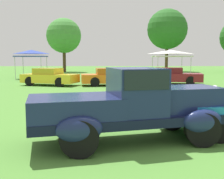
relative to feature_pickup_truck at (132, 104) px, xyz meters
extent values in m
plane|color=#4C8433|center=(0.42, 0.30, -0.87)|extent=(120.00, 120.00, 0.00)
cube|color=black|center=(-0.04, -0.01, -0.31)|extent=(4.70, 2.45, 0.20)
cube|color=navy|center=(1.27, 0.30, 0.07)|extent=(1.87, 1.45, 0.60)
ellipsoid|color=silver|center=(2.10, 0.50, 0.05)|extent=(0.28, 0.54, 0.68)
cube|color=navy|center=(0.08, 0.02, 0.31)|extent=(1.36, 1.59, 1.04)
cube|color=black|center=(0.08, 0.02, 0.61)|extent=(1.28, 1.60, 0.40)
cube|color=navy|center=(-1.27, -0.30, -0.01)|extent=(2.23, 1.82, 0.48)
ellipsoid|color=navy|center=(1.17, 1.02, -0.31)|extent=(0.98, 0.56, 0.52)
ellipsoid|color=navy|center=(1.51, -0.38, -0.31)|extent=(0.98, 0.56, 0.52)
ellipsoid|color=navy|center=(-1.44, 0.40, -0.31)|extent=(0.98, 0.56, 0.52)
ellipsoid|color=navy|center=(-1.10, -1.01, -0.31)|extent=(0.98, 0.56, 0.52)
sphere|color=silver|center=(2.04, 0.94, 0.13)|extent=(0.18, 0.18, 0.18)
cylinder|color=black|center=(1.17, 1.02, -0.49)|extent=(0.76, 0.24, 0.76)
cylinder|color=black|center=(1.51, -0.38, -0.49)|extent=(0.76, 0.24, 0.76)
cylinder|color=black|center=(-1.44, 0.40, -0.49)|extent=(0.76, 0.24, 0.76)
cylinder|color=black|center=(-1.10, -1.01, -0.49)|extent=(0.76, 0.24, 0.76)
cylinder|color=black|center=(1.98, 1.42, -0.54)|extent=(0.66, 0.20, 0.66)
cylinder|color=black|center=(2.00, -0.12, -0.54)|extent=(0.66, 0.20, 0.66)
cube|color=yellow|center=(-4.65, 13.17, -0.37)|extent=(4.20, 2.78, 0.60)
cube|color=gold|center=(-4.80, 13.22, 0.13)|extent=(2.06, 1.89, 0.44)
cylinder|color=black|center=(-3.78, 12.08, -0.55)|extent=(0.64, 0.22, 0.64)
cylinder|color=black|center=(-5.99, 12.79, -0.55)|extent=(0.64, 0.22, 0.64)
cube|color=orange|center=(-0.18, 13.11, -0.37)|extent=(4.63, 2.25, 0.60)
cube|color=#BB5914|center=(-0.36, 13.09, 0.13)|extent=(2.13, 1.69, 0.44)
cylinder|color=black|center=(1.24, 12.52, -0.55)|extent=(0.64, 0.22, 0.64)
cylinder|color=black|center=(-1.40, 12.17, -0.55)|extent=(0.64, 0.22, 0.64)
cube|color=maroon|center=(4.23, 14.11, -0.37)|extent=(4.74, 2.60, 0.60)
cube|color=maroon|center=(4.05, 14.15, 0.13)|extent=(2.24, 1.83, 0.44)
cylinder|color=black|center=(5.38, 13.07, -0.55)|extent=(0.64, 0.22, 0.64)
cylinder|color=black|center=(2.75, 13.64, -0.55)|extent=(0.64, 0.22, 0.64)
cylinder|color=#B7B7BC|center=(-6.60, 20.99, 0.16)|extent=(0.05, 0.05, 2.05)
cylinder|color=#B7B7BC|center=(-6.60, 18.64, 0.16)|extent=(0.05, 0.05, 2.05)
cylinder|color=#B7B7BC|center=(-8.96, 20.99, 0.16)|extent=(0.05, 0.05, 2.05)
cylinder|color=#B7B7BC|center=(-8.96, 18.64, 0.16)|extent=(0.05, 0.05, 2.05)
cube|color=#2D429E|center=(-7.78, 19.81, 1.23)|extent=(2.62, 2.62, 0.10)
pyramid|color=#2D429E|center=(-7.78, 19.81, 1.65)|extent=(2.57, 2.57, 0.38)
cylinder|color=#B7B7BC|center=(7.00, 21.29, 0.16)|extent=(0.05, 0.05, 2.05)
cylinder|color=#B7B7BC|center=(7.00, 18.28, 0.16)|extent=(0.05, 0.05, 2.05)
cylinder|color=#B7B7BC|center=(3.99, 21.29, 0.16)|extent=(0.05, 0.05, 2.05)
cylinder|color=#B7B7BC|center=(3.99, 18.28, 0.16)|extent=(0.05, 0.05, 2.05)
cube|color=silver|center=(5.50, 19.78, 1.23)|extent=(3.34, 3.34, 0.10)
pyramid|color=silver|center=(5.50, 19.78, 1.65)|extent=(3.27, 3.27, 0.38)
cylinder|color=#47331E|center=(-6.62, 32.11, 0.99)|extent=(0.44, 0.44, 3.72)
sphere|color=#428938|center=(-6.62, 32.11, 4.18)|extent=(4.81, 4.81, 4.81)
cylinder|color=brown|center=(8.10, 33.54, 1.39)|extent=(0.44, 0.44, 4.51)
sphere|color=#286623|center=(8.10, 33.54, 5.23)|extent=(5.78, 5.78, 5.78)
camera|label=1|loc=(-0.56, -6.08, 1.05)|focal=43.28mm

